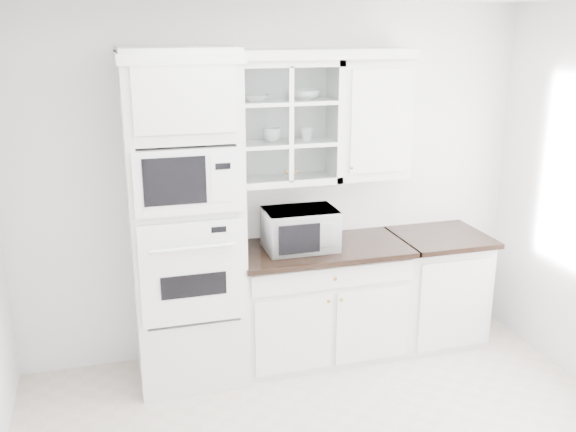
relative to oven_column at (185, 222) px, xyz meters
name	(u,v)px	position (x,y,z in m)	size (l,w,h in m)	color
room_shell	(335,164)	(0.75, -0.99, 0.58)	(4.00, 3.50, 2.70)	white
oven_column	(185,222)	(0.00, 0.00, 0.00)	(0.76, 0.68, 2.40)	silver
base_cabinet_run	(321,300)	(1.03, 0.03, -0.74)	(1.32, 0.67, 0.92)	silver
extra_base_cabinet	(435,286)	(2.03, 0.03, -0.74)	(0.72, 0.67, 0.92)	silver
upper_cabinet_glass	(285,122)	(0.78, 0.17, 0.65)	(0.80, 0.33, 0.90)	silver
upper_cabinet_solid	(371,119)	(1.46, 0.17, 0.65)	(0.55, 0.33, 0.90)	silver
crown_molding	(271,54)	(0.68, 0.14, 1.14)	(2.14, 0.38, 0.07)	white
countertop_microwave	(300,229)	(0.85, 0.01, -0.13)	(0.53, 0.44, 0.31)	white
bowl_a	(256,98)	(0.56, 0.17, 0.83)	(0.19, 0.19, 0.05)	white
bowl_b	(305,95)	(0.94, 0.18, 0.84)	(0.22, 0.22, 0.07)	white
cup_a	(272,135)	(0.68, 0.16, 0.56)	(0.13, 0.13, 0.10)	white
cup_b	(306,134)	(0.94, 0.16, 0.56)	(0.10, 0.10, 0.09)	white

